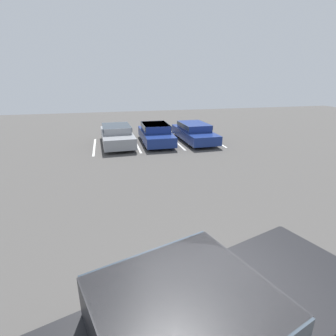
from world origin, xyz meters
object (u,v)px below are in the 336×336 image
(parked_sedan_b, at_px, (156,133))
(wheel_stop_curb, at_px, (172,132))
(parked_sedan_c, at_px, (194,131))
(parked_sedan_a, at_px, (117,134))

(parked_sedan_b, relative_size, wheel_stop_curb, 2.34)
(parked_sedan_b, height_order, parked_sedan_c, parked_sedan_b)
(parked_sedan_c, distance_m, wheel_stop_curb, 2.99)
(parked_sedan_b, bearing_deg, wheel_stop_curb, 148.44)
(wheel_stop_curb, bearing_deg, parked_sedan_c, -73.03)
(parked_sedan_a, xyz_separation_m, wheel_stop_curb, (4.22, 2.64, -0.59))
(parked_sedan_b, distance_m, parked_sedan_c, 2.61)
(parked_sedan_c, xyz_separation_m, wheel_stop_curb, (-0.86, 2.80, -0.57))
(parked_sedan_b, xyz_separation_m, wheel_stop_curb, (1.76, 2.78, -0.60))
(parked_sedan_c, bearing_deg, parked_sedan_b, -91.90)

